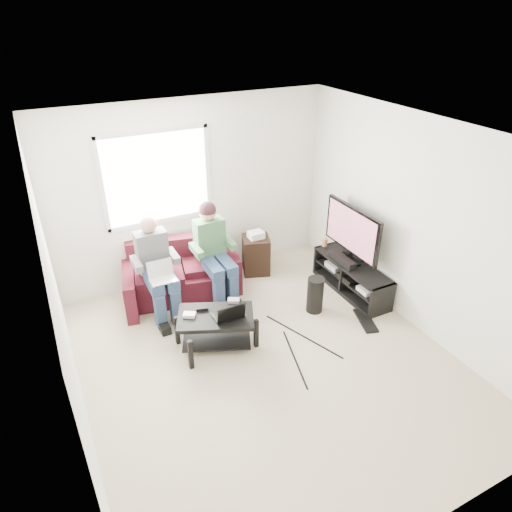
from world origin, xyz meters
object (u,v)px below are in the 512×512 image
object	(u,v)px
coffee_table	(216,323)
tv_stand	(351,279)
tv	(352,232)
end_table	(256,254)
subwoofer	(315,295)
sofa	(182,275)

from	to	relation	value
coffee_table	tv_stand	bearing A→B (deg)	5.90
coffee_table	tv	size ratio (longest dim) A/B	0.93
tv	end_table	distance (m)	1.51
tv_stand	subwoofer	bearing A→B (deg)	-167.19
tv	subwoofer	size ratio (longest dim) A/B	2.20
coffee_table	tv	distance (m)	2.26
sofa	end_table	world-z (taller)	sofa
sofa	end_table	distance (m)	1.19
subwoofer	end_table	distance (m)	1.29
sofa	coffee_table	size ratio (longest dim) A/B	1.75
coffee_table	end_table	xyz separation A→B (m)	(1.20, 1.32, -0.02)
tv	end_table	world-z (taller)	tv
tv	end_table	size ratio (longest dim) A/B	1.63
end_table	coffee_table	bearing A→B (deg)	-132.23
coffee_table	subwoofer	xyz separation A→B (m)	(1.44, 0.06, -0.08)
sofa	tv	world-z (taller)	tv
tv_stand	end_table	world-z (taller)	end_table
tv_stand	coffee_table	bearing A→B (deg)	-174.10
subwoofer	coffee_table	bearing A→B (deg)	-177.65
subwoofer	end_table	size ratio (longest dim) A/B	0.74
tv_stand	subwoofer	xyz separation A→B (m)	(-0.72, -0.16, 0.05)
sofa	end_table	bearing A→B (deg)	2.42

